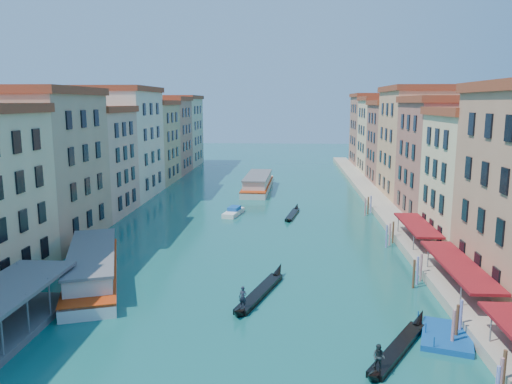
% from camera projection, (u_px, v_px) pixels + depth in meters
% --- Properties ---
extents(left_bank_palazzos, '(12.80, 128.40, 21.00)m').
position_uv_depth(left_bank_palazzos, '(110.00, 150.00, 89.34)').
color(left_bank_palazzos, beige).
rests_on(left_bank_palazzos, ground).
extents(right_bank_palazzos, '(12.80, 128.40, 21.00)m').
position_uv_depth(right_bank_palazzos, '(428.00, 151.00, 85.98)').
color(right_bank_palazzos, '#AF3D35').
rests_on(right_bank_palazzos, ground).
extents(quay, '(4.00, 140.00, 1.00)m').
position_uv_depth(quay, '(378.00, 203.00, 88.14)').
color(quay, '#A8A187').
rests_on(quay, ground).
extents(restaurant_awnings, '(3.20, 44.55, 3.12)m').
position_uv_depth(restaurant_awnings, '(460.00, 266.00, 46.45)').
color(restaurant_awnings, maroon).
rests_on(restaurant_awnings, ground).
extents(vaporetto_stop, '(5.40, 16.40, 3.65)m').
position_uv_depth(vaporetto_stop, '(0.00, 321.00, 38.42)').
color(vaporetto_stop, slate).
rests_on(vaporetto_stop, ground).
extents(mooring_poles_right, '(1.44, 54.24, 3.20)m').
position_uv_depth(mooring_poles_right, '(411.00, 263.00, 52.64)').
color(mooring_poles_right, '#53341C').
rests_on(mooring_poles_right, ground).
extents(vaporetto_near, '(11.46, 21.47, 3.13)m').
position_uv_depth(vaporetto_near, '(92.00, 266.00, 51.37)').
color(vaporetto_near, silver).
rests_on(vaporetto_near, ground).
extents(vaporetto_far, '(5.68, 21.96, 3.24)m').
position_uv_depth(vaporetto_far, '(258.00, 183.00, 103.92)').
color(vaporetto_far, beige).
rests_on(vaporetto_far, ground).
extents(gondola_fore, '(4.86, 12.88, 2.63)m').
position_uv_depth(gondola_fore, '(260.00, 291.00, 47.25)').
color(gondola_fore, black).
rests_on(gondola_fore, ground).
extents(gondola_right, '(7.13, 11.07, 2.47)m').
position_uv_depth(gondola_right, '(397.00, 347.00, 36.34)').
color(gondola_right, black).
rests_on(gondola_right, ground).
extents(gondola_far, '(2.67, 11.16, 1.59)m').
position_uv_depth(gondola_far, '(293.00, 214.00, 80.59)').
color(gondola_far, black).
rests_on(gondola_far, ground).
extents(motorboat_mid, '(3.13, 6.48, 1.29)m').
position_uv_depth(motorboat_mid, '(234.00, 212.00, 81.18)').
color(motorboat_mid, white).
rests_on(motorboat_mid, ground).
extents(motorboat_far, '(3.98, 8.32, 1.65)m').
position_uv_depth(motorboat_far, '(264.00, 179.00, 115.24)').
color(motorboat_far, white).
rests_on(motorboat_far, ground).
extents(blue_dock, '(5.11, 6.33, 0.46)m').
position_uv_depth(blue_dock, '(447.00, 336.00, 38.56)').
color(blue_dock, '#0D4992').
rests_on(blue_dock, ground).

